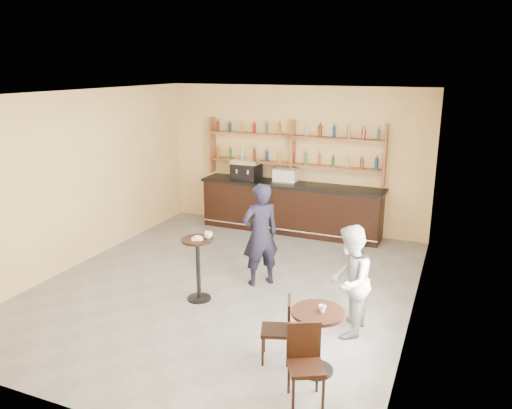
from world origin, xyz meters
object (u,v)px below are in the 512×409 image
at_px(pastry_case, 286,176).
at_px(chair_west, 276,330).
at_px(man_main, 260,235).
at_px(chair_south, 306,366).
at_px(pedestal_table, 198,269).
at_px(patron_second, 349,281).
at_px(bar_counter, 291,208).
at_px(cafe_table, 317,341).
at_px(espresso_machine, 246,170).

bearing_deg(pastry_case, chair_west, -72.38).
bearing_deg(man_main, chair_south, 76.62).
height_order(pedestal_table, patron_second, patron_second).
xyz_separation_m(bar_counter, patron_second, (2.18, -3.90, 0.23)).
xyz_separation_m(chair_west, patron_second, (0.69, 0.99, 0.37)).
bearing_deg(patron_second, bar_counter, -150.15).
bearing_deg(cafe_table, patron_second, 82.34).
height_order(espresso_machine, patron_second, patron_second).
distance_m(espresso_machine, cafe_table, 5.92).
xyz_separation_m(cafe_table, patron_second, (0.14, 1.04, 0.38)).
bearing_deg(pastry_case, man_main, -79.56).
bearing_deg(chair_west, patron_second, 126.67).
bearing_deg(bar_counter, chair_west, -73.10).
distance_m(chair_west, patron_second, 1.26).
xyz_separation_m(espresso_machine, chair_south, (3.17, -5.54, -0.89)).
xyz_separation_m(espresso_machine, cafe_table, (3.12, -4.94, -0.93)).
bearing_deg(pedestal_table, pastry_case, 88.15).
height_order(bar_counter, espresso_machine, espresso_machine).
bearing_deg(espresso_machine, pedestal_table, -69.94).
height_order(pedestal_table, man_main, man_main).
xyz_separation_m(pastry_case, cafe_table, (2.15, -4.94, -0.86)).
height_order(bar_counter, cafe_table, bar_counter).
distance_m(bar_counter, patron_second, 4.47).
distance_m(pastry_case, chair_south, 6.02).
bearing_deg(man_main, bar_counter, -126.16).
relative_size(pedestal_table, patron_second, 0.65).
xyz_separation_m(espresso_machine, man_main, (1.51, -2.84, -0.45)).
relative_size(espresso_machine, pedestal_table, 0.62).
relative_size(cafe_table, patron_second, 0.52).
relative_size(bar_counter, pastry_case, 7.85).
relative_size(espresso_machine, chair_south, 0.71).
relative_size(bar_counter, man_main, 2.32).
bearing_deg(pedestal_table, chair_south, -37.15).
xyz_separation_m(man_main, patron_second, (1.74, -1.06, -0.10)).
bearing_deg(bar_counter, pastry_case, 180.00).
bearing_deg(cafe_table, espresso_machine, 122.23).
relative_size(man_main, chair_south, 1.99).
xyz_separation_m(bar_counter, man_main, (0.43, -2.84, 0.33)).
height_order(man_main, patron_second, man_main).
height_order(espresso_machine, chair_west, espresso_machine).
distance_m(cafe_table, chair_west, 0.55).
bearing_deg(man_main, patron_second, 103.95).
bearing_deg(chair_south, pedestal_table, 115.28).
distance_m(bar_counter, chair_west, 5.11).
xyz_separation_m(bar_counter, chair_west, (1.49, -4.89, -0.14)).
bearing_deg(chair_west, chair_south, 24.15).
bearing_deg(pedestal_table, espresso_machine, 102.54).
relative_size(pedestal_table, man_main, 0.58).
relative_size(cafe_table, chair_west, 0.97).
height_order(bar_counter, patron_second, patron_second).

